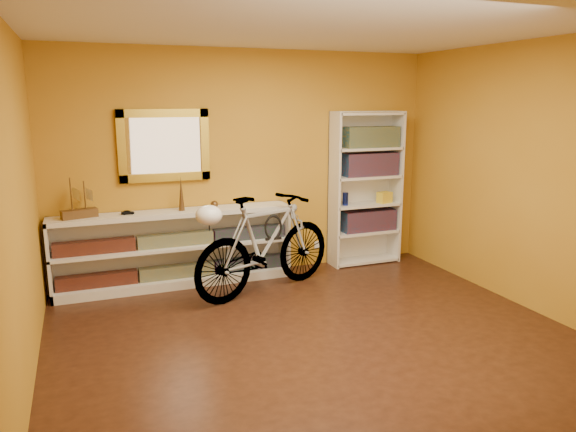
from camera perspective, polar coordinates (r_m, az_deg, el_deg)
name	(u,v)px	position (r m, az deg, el deg)	size (l,w,h in m)	color
floor	(317,338)	(4.84, 3.06, -12.78)	(4.50, 4.00, 0.01)	black
ceiling	(321,25)	(4.43, 3.47, 19.52)	(4.50, 4.00, 0.01)	silver
back_wall	(248,164)	(6.32, -4.29, 5.45)	(4.50, 0.01, 2.60)	#B47A1B
left_wall	(14,211)	(4.09, -26.91, 0.44)	(0.01, 4.00, 2.60)	#B47A1B
right_wall	(531,177)	(5.75, 24.22, 3.75)	(0.01, 4.00, 2.60)	#B47A1B
gilt_mirror	(164,146)	(6.05, -12.93, 7.26)	(0.98, 0.06, 0.78)	olive
wall_socket	(318,245)	(6.81, 3.17, -3.04)	(0.09, 0.01, 0.09)	silver
console_unit	(176,249)	(6.10, -11.77, -3.40)	(2.60, 0.35, 0.85)	silver
cd_row_lower	(177,271)	(6.16, -11.63, -5.73)	(2.50, 0.13, 0.14)	black
cd_row_upper	(176,239)	(6.06, -11.78, -2.44)	(2.50, 0.13, 0.14)	navy
model_ship	(78,198)	(5.90, -21.27, 1.81)	(0.35, 0.13, 0.42)	#452C13
toy_car	(128,214)	(5.95, -16.55, 0.17)	(0.00, 0.00, 0.00)	black
bronze_ornament	(181,193)	(5.98, -11.20, 2.35)	(0.06, 0.06, 0.38)	#54391D
decorative_orb	(214,204)	(6.08, -7.78, 1.22)	(0.08, 0.08, 0.08)	#54391D
bookcase	(366,189)	(6.79, 8.20, 2.85)	(0.90, 0.30, 1.90)	silver
book_row_a	(368,220)	(6.89, 8.46, -0.45)	(0.70, 0.22, 0.26)	maroon
book_row_b	(370,164)	(6.77, 8.65, 5.42)	(0.70, 0.22, 0.28)	maroon
book_row_c	(371,137)	(6.74, 8.74, 8.25)	(0.70, 0.22, 0.25)	navy
travel_mug	(345,199)	(6.66, 6.07, 1.80)	(0.07, 0.07, 0.16)	navy
red_tin	(351,139)	(6.65, 6.71, 8.04)	(0.16, 0.16, 0.20)	maroon
yellow_bag	(384,197)	(6.90, 10.14, 1.95)	(0.17, 0.12, 0.14)	yellow
bicycle	(266,244)	(5.75, -2.38, -2.93)	(1.83, 0.47, 1.08)	silver
helmet	(209,215)	(5.26, -8.35, 0.08)	(0.26, 0.25, 0.20)	white
u_lock	(273,227)	(5.78, -1.56, -1.20)	(0.20, 0.20, 0.02)	black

